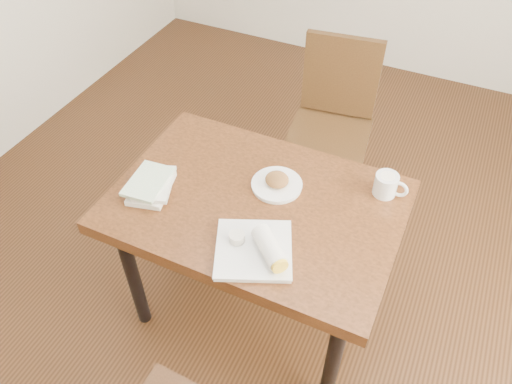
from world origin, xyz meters
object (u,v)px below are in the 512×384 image
at_px(plate_burrito, 258,249).
at_px(book_stack, 151,185).
at_px(coffee_mug, 387,185).
at_px(table, 256,216).
at_px(chair_far, 333,115).
at_px(plate_scone, 277,183).

relative_size(plate_burrito, book_stack, 1.43).
bearing_deg(coffee_mug, book_stack, -156.22).
bearing_deg(table, chair_far, 88.48).
bearing_deg(table, coffee_mug, 29.76).
xyz_separation_m(plate_burrito, book_stack, (-0.52, 0.11, -0.00)).
relative_size(chair_far, coffee_mug, 7.00).
distance_m(chair_far, plate_burrito, 1.19).
height_order(coffee_mug, plate_burrito, coffee_mug).
height_order(table, chair_far, chair_far).
relative_size(chair_far, plate_scone, 4.63).
distance_m(chair_far, plate_scone, 0.85).
distance_m(plate_burrito, book_stack, 0.53).
height_order(chair_far, plate_burrito, chair_far).
height_order(table, plate_scone, plate_scone).
distance_m(plate_scone, coffee_mug, 0.43).
xyz_separation_m(table, plate_burrito, (0.12, -0.23, 0.12)).
height_order(chair_far, book_stack, chair_far).
bearing_deg(table, plate_burrito, -63.20).
bearing_deg(coffee_mug, table, -150.24).
bearing_deg(plate_burrito, coffee_mug, 56.03).
bearing_deg(book_stack, chair_far, 67.88).
xyz_separation_m(chair_far, book_stack, (-0.43, -1.05, 0.23)).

